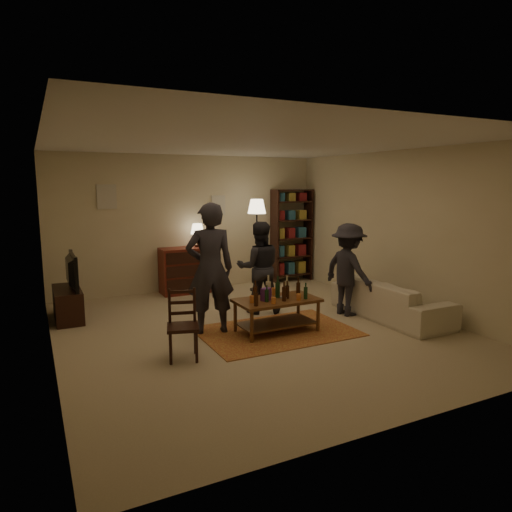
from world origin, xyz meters
TOP-DOWN VIEW (x-y plane):
  - floor at (0.00, 0.00)m, footprint 6.00×6.00m
  - room_shell at (-0.65, 2.98)m, footprint 6.00×6.00m
  - rug at (0.22, -0.21)m, footprint 2.20×1.50m
  - coffee_table at (0.22, -0.21)m, footprint 1.21×0.67m
  - dining_chair at (-1.30, -0.57)m, footprint 0.47×0.47m
  - tv_stand at (-2.44, 1.80)m, footprint 0.40×1.00m
  - dresser at (-0.19, 2.71)m, footprint 1.00×0.50m
  - bookshelf at (2.25, 2.78)m, footprint 0.90×0.34m
  - floor_lamp at (1.14, 2.27)m, footprint 0.36×0.36m
  - sofa at (2.20, -0.40)m, footprint 0.81×2.08m
  - person_left at (-0.65, 0.18)m, footprint 0.76×0.57m
  - person_right at (0.45, 0.82)m, footprint 0.89×0.78m
  - person_by_sofa at (1.70, 0.05)m, footprint 0.68×1.04m

SIDE VIEW (x-z plane):
  - floor at x=0.00m, z-range 0.00..0.00m
  - rug at x=0.22m, z-range 0.00..0.01m
  - sofa at x=2.20m, z-range 0.00..0.61m
  - tv_stand at x=-2.44m, z-range -0.14..0.91m
  - coffee_table at x=0.22m, z-range 0.01..0.84m
  - dining_chair at x=-1.30m, z-range 0.02..0.89m
  - dresser at x=-0.19m, z-range -0.20..1.16m
  - person_by_sofa at x=1.70m, z-range 0.00..1.51m
  - person_right at x=0.45m, z-range 0.00..1.53m
  - person_left at x=-0.65m, z-range 0.00..1.88m
  - bookshelf at x=2.25m, z-range 0.03..2.04m
  - floor_lamp at x=1.14m, z-range 0.65..2.48m
  - room_shell at x=-0.65m, z-range -1.19..4.81m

